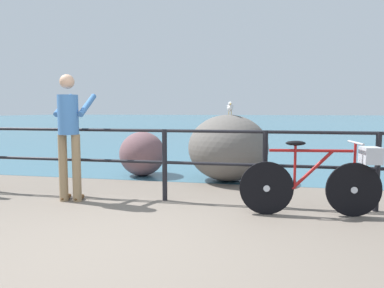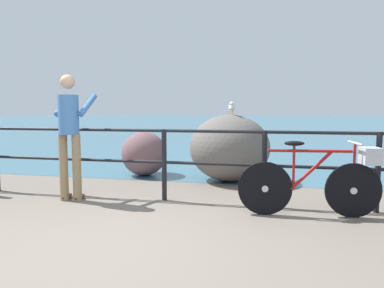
{
  "view_description": "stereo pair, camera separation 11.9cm",
  "coord_description": "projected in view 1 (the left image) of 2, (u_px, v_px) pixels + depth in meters",
  "views": [
    {
      "loc": [
        1.37,
        -3.05,
        1.29
      ],
      "look_at": [
        0.31,
        2.18,
        0.78
      ],
      "focal_mm": 33.37,
      "sensor_mm": 36.0,
      "label": 1
    },
    {
      "loc": [
        1.49,
        -3.03,
        1.29
      ],
      "look_at": [
        0.31,
        2.18,
        0.78
      ],
      "focal_mm": 33.37,
      "sensor_mm": 36.0,
      "label": 2
    }
  ],
  "objects": [
    {
      "name": "seagull",
      "position": [
        230.0,
        107.0,
        6.44
      ],
      "size": [
        0.15,
        0.34,
        0.23
      ],
      "rotation": [
        0.0,
        0.0,
        4.85
      ],
      "color": "gold",
      "rests_on": "breakwater_boulder_main"
    },
    {
      "name": "person_at_railing",
      "position": [
        69.0,
        131.0,
        5.0
      ],
      "size": [
        0.47,
        0.65,
        1.78
      ],
      "rotation": [
        0.0,
        0.0,
        1.64
      ],
      "color": "#8C7251",
      "rests_on": "ground_plane"
    },
    {
      "name": "breakwater_boulder_main",
      "position": [
        228.0,
        148.0,
        6.51
      ],
      "size": [
        1.46,
        1.53,
        1.21
      ],
      "color": "#605B56",
      "rests_on": "ground"
    },
    {
      "name": "ground_plane",
      "position": [
        242.0,
        131.0,
        22.89
      ],
      "size": [
        120.0,
        120.0,
        0.1
      ],
      "primitive_type": "cube",
      "color": "#6B6056"
    },
    {
      "name": "breakwater_boulder_left",
      "position": [
        142.0,
        154.0,
        7.02
      ],
      "size": [
        0.89,
        0.93,
        0.87
      ],
      "color": "#6D4D51",
      "rests_on": "ground"
    },
    {
      "name": "sea_surface",
      "position": [
        254.0,
        119.0,
        50.28
      ],
      "size": [
        120.0,
        90.0,
        0.01
      ],
      "primitive_type": "cube",
      "color": "#38667A",
      "rests_on": "ground_plane"
    },
    {
      "name": "bicycle",
      "position": [
        322.0,
        178.0,
        4.32
      ],
      "size": [
        1.69,
        0.48,
        0.92
      ],
      "rotation": [
        0.0,
        0.0,
        0.11
      ],
      "color": "black",
      "rests_on": "ground_plane"
    },
    {
      "name": "promenade_railing",
      "position": [
        165.0,
        156.0,
        5.04
      ],
      "size": [
        8.44,
        0.07,
        1.02
      ],
      "color": "black",
      "rests_on": "ground_plane"
    }
  ]
}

